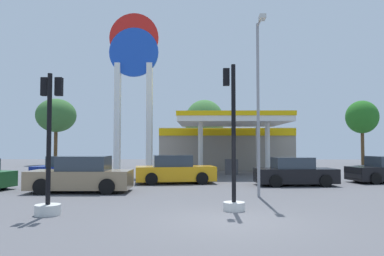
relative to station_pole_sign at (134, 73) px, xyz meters
name	(u,v)px	position (x,y,z in m)	size (l,w,h in m)	color
ground_plane	(230,220)	(5.56, -15.84, -7.25)	(90.00, 90.00, 0.00)	#56565B
gas_station	(226,146)	(7.00, 6.62, -5.19)	(11.33, 13.78, 4.27)	gray
station_pole_sign	(134,73)	(0.00, 0.00, 0.00)	(3.53, 0.56, 11.60)	white
car_0	(295,173)	(9.71, -6.68, -6.58)	(4.23, 2.11, 1.48)	black
car_1	(175,170)	(3.34, -5.68, -6.54)	(4.59, 2.51, 1.56)	black
car_3	(69,170)	(-2.87, -4.77, -6.58)	(4.22, 2.08, 1.47)	black
car_4	(81,176)	(-0.63, -9.65, -6.51)	(4.57, 2.17, 1.62)	black
traffic_signal_0	(233,164)	(5.79, -14.29, -5.73)	(0.70, 0.71, 4.75)	silver
traffic_signal_1	(49,167)	(0.12, -15.14, -5.81)	(0.77, 0.77, 4.31)	silver
tree_0	(56,116)	(-10.88, 13.75, -1.93)	(4.27, 4.27, 7.16)	brown
tree_1	(204,121)	(5.24, 13.92, -2.53)	(4.24, 4.24, 7.01)	brown
tree_2	(362,117)	(22.02, 13.61, -2.17)	(3.36, 3.36, 6.86)	brown
corner_streetlamp	(259,92)	(7.13, -11.27, -2.95)	(0.24, 1.48, 7.18)	gray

